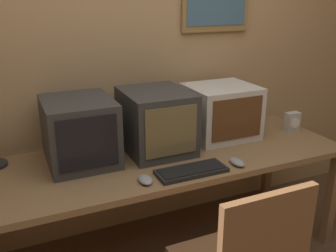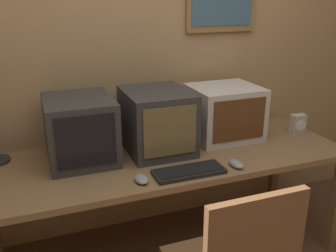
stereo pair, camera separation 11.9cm
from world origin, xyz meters
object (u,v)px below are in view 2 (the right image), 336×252
monitor_left (80,129)px  keyboard_main (189,171)px  mouse_near_keyboard (236,164)px  desk_clock (298,124)px  mouse_far_corner (142,179)px  monitor_center (157,121)px  monitor_right (224,112)px

monitor_left → keyboard_main: bearing=-38.1°
monitor_left → mouse_near_keyboard: 0.90m
mouse_near_keyboard → desk_clock: desk_clock is taller
mouse_far_corner → keyboard_main: bearing=0.3°
mouse_near_keyboard → mouse_far_corner: size_ratio=1.07×
monitor_left → mouse_far_corner: monitor_left is taller
monitor_center → monitor_right: monitor_center is taller
keyboard_main → mouse_near_keyboard: 0.28m
mouse_near_keyboard → monitor_left: bearing=152.3°
monitor_center → keyboard_main: size_ratio=1.17×
monitor_center → mouse_far_corner: bearing=-119.9°
keyboard_main → mouse_far_corner: size_ratio=3.51×
mouse_near_keyboard → mouse_far_corner: mouse_near_keyboard is taller
mouse_near_keyboard → desk_clock: 0.73m
monitor_center → keyboard_main: monitor_center is taller
mouse_far_corner → monitor_right: bearing=31.0°
monitor_right → keyboard_main: size_ratio=1.12×
mouse_far_corner → monitor_left: bearing=121.0°
monitor_center → monitor_right: bearing=5.4°
monitor_center → keyboard_main: 0.41m
mouse_near_keyboard → desk_clock: bearing=24.8°
mouse_near_keyboard → mouse_far_corner: bearing=178.5°
monitor_center → mouse_near_keyboard: 0.54m
mouse_near_keyboard → desk_clock: (0.66, 0.30, 0.05)m
monitor_left → monitor_right: 0.94m
monitor_center → desk_clock: bearing=-4.9°
mouse_far_corner → monitor_center: bearing=60.1°
mouse_far_corner → desk_clock: desk_clock is taller
monitor_left → monitor_right: bearing=1.4°
monitor_center → keyboard_main: (0.05, -0.37, -0.17)m
monitor_right → desk_clock: bearing=-14.4°
monitor_right → desk_clock: size_ratio=3.17×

